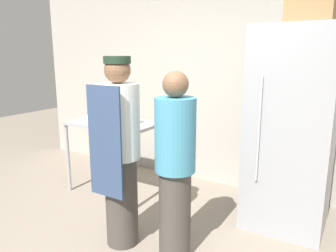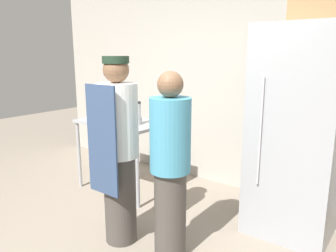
{
  "view_description": "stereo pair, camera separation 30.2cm",
  "coord_description": "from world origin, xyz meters",
  "px_view_note": "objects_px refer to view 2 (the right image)",
  "views": [
    {
      "loc": [
        1.49,
        -1.73,
        1.72
      ],
      "look_at": [
        -0.04,
        0.8,
        1.06
      ],
      "focal_mm": 35.0,
      "sensor_mm": 36.0,
      "label": 1
    },
    {
      "loc": [
        1.74,
        -1.56,
        1.72
      ],
      "look_at": [
        -0.04,
        0.8,
        1.06
      ],
      "focal_mm": 35.0,
      "sensor_mm": 36.0,
      "label": 2
    }
  ],
  "objects_px": {
    "refrigerator": "(297,133)",
    "cardboard_storage_box": "(317,6)",
    "person_customer": "(170,166)",
    "donut_box": "(107,115)",
    "blender_pitcher": "(137,114)",
    "person_baker": "(118,150)"
  },
  "relations": [
    {
      "from": "donut_box",
      "to": "person_customer",
      "type": "relative_size",
      "value": 0.18
    },
    {
      "from": "blender_pitcher",
      "to": "cardboard_storage_box",
      "type": "xyz_separation_m",
      "value": [
        1.81,
        0.27,
        1.09
      ]
    },
    {
      "from": "refrigerator",
      "to": "blender_pitcher",
      "type": "relative_size",
      "value": 7.36
    },
    {
      "from": "donut_box",
      "to": "person_customer",
      "type": "distance_m",
      "value": 1.7
    },
    {
      "from": "cardboard_storage_box",
      "to": "person_customer",
      "type": "height_order",
      "value": "cardboard_storage_box"
    },
    {
      "from": "blender_pitcher",
      "to": "cardboard_storage_box",
      "type": "distance_m",
      "value": 2.13
    },
    {
      "from": "person_baker",
      "to": "donut_box",
      "type": "bearing_deg",
      "value": 141.21
    },
    {
      "from": "cardboard_storage_box",
      "to": "person_baker",
      "type": "height_order",
      "value": "cardboard_storage_box"
    },
    {
      "from": "person_customer",
      "to": "refrigerator",
      "type": "bearing_deg",
      "value": 56.33
    },
    {
      "from": "donut_box",
      "to": "cardboard_storage_box",
      "type": "relative_size",
      "value": 0.7
    },
    {
      "from": "refrigerator",
      "to": "donut_box",
      "type": "relative_size",
      "value": 6.97
    },
    {
      "from": "refrigerator",
      "to": "donut_box",
      "type": "distance_m",
      "value": 2.25
    },
    {
      "from": "refrigerator",
      "to": "person_baker",
      "type": "distance_m",
      "value": 1.66
    },
    {
      "from": "blender_pitcher",
      "to": "person_customer",
      "type": "bearing_deg",
      "value": -35.75
    },
    {
      "from": "donut_box",
      "to": "refrigerator",
      "type": "bearing_deg",
      "value": 8.2
    },
    {
      "from": "donut_box",
      "to": "person_baker",
      "type": "xyz_separation_m",
      "value": [
        1.02,
        -0.82,
        -0.07
      ]
    },
    {
      "from": "cardboard_storage_box",
      "to": "refrigerator",
      "type": "bearing_deg",
      "value": 156.28
    },
    {
      "from": "person_baker",
      "to": "person_customer",
      "type": "relative_size",
      "value": 1.07
    },
    {
      "from": "refrigerator",
      "to": "donut_box",
      "type": "xyz_separation_m",
      "value": [
        -2.22,
        -0.32,
        -0.04
      ]
    },
    {
      "from": "person_customer",
      "to": "donut_box",
      "type": "bearing_deg",
      "value": 154.52
    },
    {
      "from": "refrigerator",
      "to": "cardboard_storage_box",
      "type": "xyz_separation_m",
      "value": [
        0.08,
        -0.04,
        1.12
      ]
    },
    {
      "from": "refrigerator",
      "to": "person_customer",
      "type": "bearing_deg",
      "value": -123.67
    }
  ]
}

